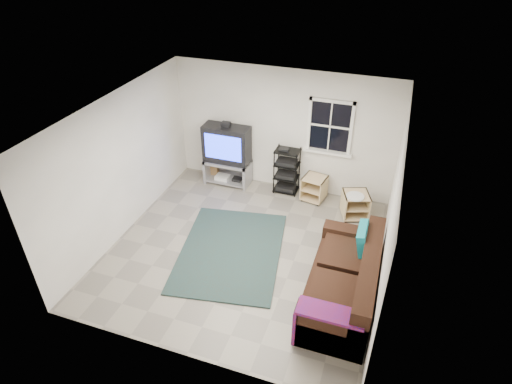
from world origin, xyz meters
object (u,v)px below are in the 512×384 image
at_px(sofa, 345,283).
at_px(tv_unit, 227,150).
at_px(side_table_left, 315,187).
at_px(av_rack, 287,173).
at_px(side_table_right, 355,203).

bearing_deg(sofa, tv_unit, 138.45).
height_order(side_table_left, sofa, sofa).
distance_m(av_rack, side_table_left, 0.66).
xyz_separation_m(side_table_left, side_table_right, (0.87, -0.35, 0.03)).
height_order(tv_unit, side_table_right, tv_unit).
bearing_deg(side_table_left, side_table_right, -22.12).
bearing_deg(av_rack, side_table_right, -16.25).
distance_m(av_rack, side_table_right, 1.57).
height_order(av_rack, sofa, av_rack).
relative_size(tv_unit, side_table_right, 2.36).
relative_size(side_table_right, sofa, 0.28).
height_order(side_table_right, sofa, sofa).
relative_size(av_rack, side_table_left, 1.92).
bearing_deg(av_rack, side_table_left, -7.65).
bearing_deg(side_table_left, sofa, -68.49).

